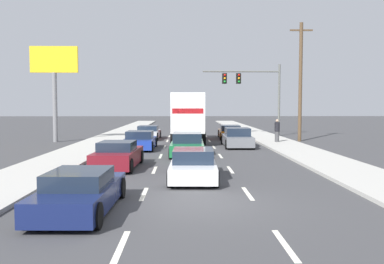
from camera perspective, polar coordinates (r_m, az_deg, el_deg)
ground_plane at (r=37.19m, az=-0.58°, el=-0.73°), size 140.00×140.00×0.00m
sidewalk_right at (r=32.99m, az=11.33°, el=-1.25°), size 3.00×80.00×0.14m
sidewalk_left at (r=32.82m, az=-12.35°, el=-1.29°), size 3.00×80.00×0.14m
lane_markings at (r=31.01m, az=-0.45°, el=-1.62°), size 3.54×57.00×0.01m
car_silver at (r=35.39m, az=-6.06°, el=-0.12°), size 2.00×4.71×1.15m
car_blue at (r=27.32m, az=-7.18°, el=-1.23°), size 2.01×4.33×1.21m
car_maroon at (r=19.42m, az=-10.17°, el=-3.22°), size 2.01×4.33×1.24m
car_navy at (r=11.77m, az=-15.12°, el=-8.01°), size 1.92×4.43×1.15m
box_truck at (r=32.14m, az=-0.49°, el=2.35°), size 2.71×8.85×3.75m
car_green at (r=23.84m, az=-0.66°, el=-1.83°), size 2.02×4.63×1.30m
car_white at (r=16.24m, az=0.16°, el=-4.61°), size 1.94×4.52×1.20m
car_orange at (r=35.79m, az=5.25°, el=-0.05°), size 2.08×4.73×1.17m
car_gray at (r=28.90m, az=6.23°, el=-0.87°), size 1.99×4.66×1.33m
traffic_signal_mast at (r=38.88m, az=7.66°, el=6.56°), size 7.22×0.69×6.66m
utility_pole_mid at (r=34.17m, az=14.71°, el=6.86°), size 1.80×0.28×9.38m
roadside_billboard at (r=34.16m, az=-18.44°, el=7.48°), size 3.69×0.36×7.45m
pedestrian_near_corner at (r=31.63m, az=11.64°, el=0.19°), size 0.38×0.38×1.69m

